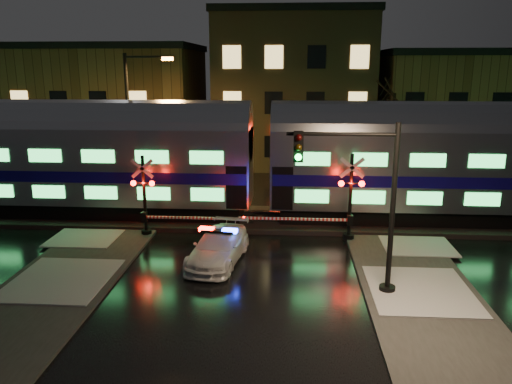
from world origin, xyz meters
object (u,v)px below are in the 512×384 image
at_px(crossing_signal_left, 152,204).
at_px(traffic_light, 365,206).
at_px(police_car, 218,247).
at_px(streetlight, 133,117).
at_px(crossing_signal_right, 342,206).

distance_m(crossing_signal_left, traffic_light, 10.53).
relative_size(police_car, streetlight, 0.55).
xyz_separation_m(police_car, crossing_signal_left, (-3.49, 2.88, 0.93)).
relative_size(crossing_signal_right, streetlight, 0.67).
relative_size(police_car, traffic_light, 0.78).
height_order(crossing_signal_right, crossing_signal_left, crossing_signal_right).
bearing_deg(crossing_signal_left, police_car, -39.55).
bearing_deg(streetlight, crossing_signal_left, -67.55).
bearing_deg(crossing_signal_left, crossing_signal_right, 0.03).
distance_m(crossing_signal_right, streetlight, 13.68).
bearing_deg(crossing_signal_left, traffic_light, -31.49).
bearing_deg(crossing_signal_right, crossing_signal_left, -179.97).
distance_m(police_car, streetlight, 12.21).
relative_size(crossing_signal_right, traffic_light, 0.95).
height_order(crossing_signal_left, streetlight, streetlight).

